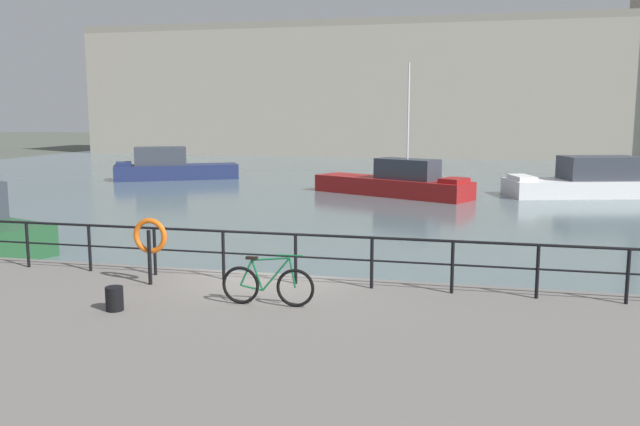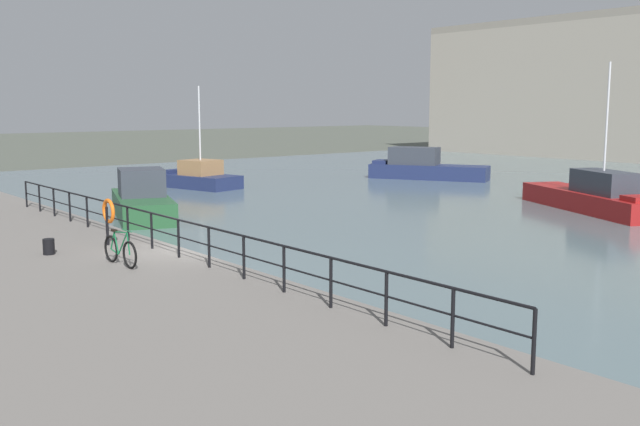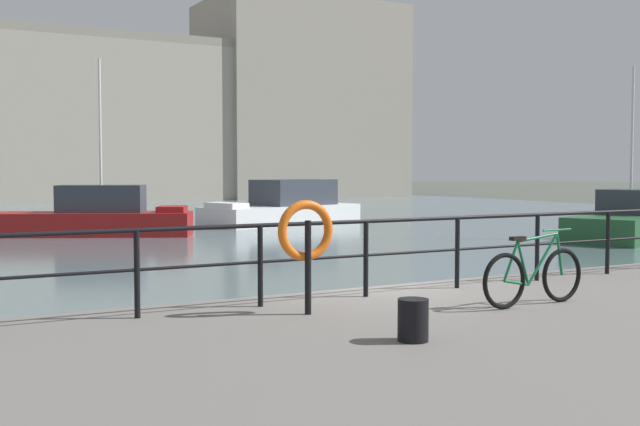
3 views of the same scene
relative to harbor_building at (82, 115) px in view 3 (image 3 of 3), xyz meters
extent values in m
plane|color=#4C5147|center=(-7.66, -56.65, -7.15)|extent=(240.00, 240.00, 0.00)
cube|color=slate|center=(-7.66, -26.45, -7.14)|extent=(80.00, 60.00, 0.01)
cube|color=gray|center=(20.43, 0.01, 1.90)|extent=(17.97, 11.59, 18.10)
cube|color=#23512D|center=(9.54, -46.73, -6.67)|extent=(6.08, 4.49, 0.94)
cube|color=#333842|center=(10.43, -46.37, -5.73)|extent=(2.48, 2.59, 0.94)
cylinder|color=silver|center=(10.43, -46.37, -2.93)|extent=(0.10, 0.10, 4.65)
cube|color=white|center=(2.36, -32.74, -6.69)|extent=(8.61, 5.15, 0.89)
cube|color=#333842|center=(3.14, -32.51, -5.63)|extent=(4.37, 3.28, 1.24)
cube|color=white|center=(-0.90, -33.70, -6.13)|extent=(1.52, 2.27, 0.24)
cube|color=maroon|center=(-7.74, -34.80, -6.67)|extent=(9.03, 5.85, 0.93)
cube|color=#333842|center=(-6.85, -35.24, -5.66)|extent=(3.63, 2.79, 1.08)
cube|color=maroon|center=(-4.34, -36.46, -6.08)|extent=(1.62, 1.80, 0.24)
cylinder|color=silver|center=(-6.85, -35.24, -2.63)|extent=(0.10, 0.10, 4.98)
cylinder|color=black|center=(-11.66, -57.40, -5.72)|extent=(0.07, 0.07, 1.05)
cylinder|color=black|center=(-10.05, -57.40, -5.72)|extent=(0.07, 0.07, 1.05)
cylinder|color=black|center=(-8.44, -57.40, -5.72)|extent=(0.07, 0.07, 1.05)
cylinder|color=black|center=(-6.83, -57.40, -5.72)|extent=(0.07, 0.07, 1.05)
cylinder|color=black|center=(-5.22, -57.40, -5.72)|extent=(0.07, 0.07, 1.05)
cylinder|color=black|center=(-3.61, -57.40, -5.72)|extent=(0.07, 0.07, 1.05)
cylinder|color=black|center=(-7.64, -57.40, -5.19)|extent=(24.14, 0.06, 0.06)
cylinder|color=black|center=(-7.64, -57.40, -5.67)|extent=(24.14, 0.04, 0.04)
torus|color=black|center=(-6.38, -59.04, -5.88)|extent=(0.72, 0.09, 0.72)
torus|color=black|center=(-7.43, -59.08, -5.88)|extent=(0.72, 0.09, 0.72)
cylinder|color=#146638|center=(-6.75, -59.05, -5.64)|extent=(0.55, 0.06, 0.66)
cylinder|color=#146638|center=(-7.11, -59.07, -5.68)|extent=(0.24, 0.05, 0.58)
cylinder|color=#146638|center=(-6.85, -59.05, -5.36)|extent=(0.72, 0.07, 0.11)
cylinder|color=#146638|center=(-7.22, -59.07, -5.92)|extent=(0.43, 0.05, 0.12)
cylinder|color=#146638|center=(-7.32, -59.07, -5.64)|extent=(0.26, 0.05, 0.51)
cylinder|color=#146638|center=(-6.44, -59.04, -5.60)|extent=(0.14, 0.04, 0.57)
cube|color=black|center=(-7.21, -59.07, -5.35)|extent=(0.22, 0.10, 0.05)
cylinder|color=#146638|center=(-6.49, -59.04, -5.27)|extent=(0.52, 0.05, 0.02)
cylinder|color=black|center=(-9.52, -60.01, -6.02)|extent=(0.32, 0.32, 0.44)
cylinder|color=black|center=(-9.77, -58.18, -5.67)|extent=(0.08, 0.08, 1.15)
torus|color=orange|center=(-9.77, -58.12, -5.22)|extent=(0.75, 0.11, 0.75)
camera|label=1|loc=(-3.18, -70.47, -2.69)|focal=37.27mm
camera|label=2|loc=(10.56, -66.71, -2.13)|focal=40.46mm
camera|label=3|loc=(-14.21, -66.50, -4.46)|focal=43.75mm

